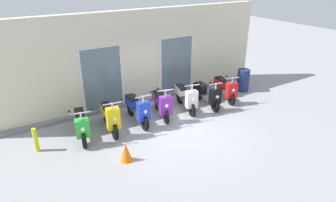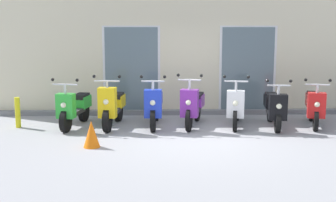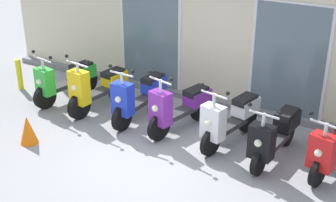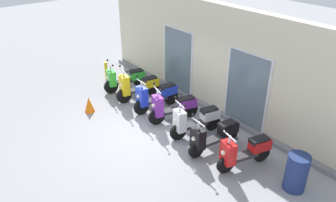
{
  "view_description": "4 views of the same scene",
  "coord_description": "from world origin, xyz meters",
  "px_view_note": "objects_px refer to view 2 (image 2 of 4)",
  "views": [
    {
      "loc": [
        -4.58,
        -6.77,
        4.64
      ],
      "look_at": [
        -0.05,
        0.59,
        0.75
      ],
      "focal_mm": 31.62,
      "sensor_mm": 36.0,
      "label": 1
    },
    {
      "loc": [
        -0.89,
        -9.03,
        2.34
      ],
      "look_at": [
        -0.62,
        0.66,
        0.66
      ],
      "focal_mm": 47.74,
      "sensor_mm": 36.0,
      "label": 2
    },
    {
      "loc": [
        3.62,
        -5.86,
        4.21
      ],
      "look_at": [
        0.03,
        0.54,
        0.82
      ],
      "focal_mm": 50.56,
      "sensor_mm": 36.0,
      "label": 3
    },
    {
      "loc": [
        6.75,
        -4.56,
        5.35
      ],
      "look_at": [
        0.1,
        0.78,
        0.82
      ],
      "focal_mm": 35.67,
      "sensor_mm": 36.0,
      "label": 4
    }
  ],
  "objects_px": {
    "scooter_white": "(236,105)",
    "traffic_cone": "(91,134)",
    "scooter_black": "(274,107)",
    "curb_bollard": "(18,112)",
    "scooter_purple": "(193,105)",
    "scooter_yellow": "(113,106)",
    "scooter_blue": "(155,105)",
    "scooter_green": "(75,107)",
    "scooter_red": "(314,106)"
  },
  "relations": [
    {
      "from": "scooter_green",
      "to": "scooter_blue",
      "type": "height_order",
      "value": "scooter_blue"
    },
    {
      "from": "scooter_blue",
      "to": "scooter_black",
      "type": "height_order",
      "value": "scooter_blue"
    },
    {
      "from": "scooter_white",
      "to": "traffic_cone",
      "type": "distance_m",
      "value": 3.56
    },
    {
      "from": "scooter_red",
      "to": "scooter_purple",
      "type": "bearing_deg",
      "value": 179.02
    },
    {
      "from": "scooter_yellow",
      "to": "curb_bollard",
      "type": "relative_size",
      "value": 2.35
    },
    {
      "from": "scooter_white",
      "to": "scooter_red",
      "type": "xyz_separation_m",
      "value": [
        1.8,
        -0.04,
        -0.02
      ]
    },
    {
      "from": "scooter_red",
      "to": "curb_bollard",
      "type": "xyz_separation_m",
      "value": [
        -6.81,
        0.02,
        -0.13
      ]
    },
    {
      "from": "scooter_black",
      "to": "curb_bollard",
      "type": "height_order",
      "value": "scooter_black"
    },
    {
      "from": "scooter_yellow",
      "to": "scooter_black",
      "type": "xyz_separation_m",
      "value": [
        3.7,
        -0.12,
        -0.02
      ]
    },
    {
      "from": "scooter_white",
      "to": "scooter_black",
      "type": "relative_size",
      "value": 1.01
    },
    {
      "from": "scooter_green",
      "to": "scooter_white",
      "type": "relative_size",
      "value": 1.0
    },
    {
      "from": "scooter_blue",
      "to": "scooter_red",
      "type": "distance_m",
      "value": 3.69
    },
    {
      "from": "scooter_blue",
      "to": "traffic_cone",
      "type": "relative_size",
      "value": 3.21
    },
    {
      "from": "scooter_green",
      "to": "scooter_red",
      "type": "height_order",
      "value": "scooter_green"
    },
    {
      "from": "scooter_yellow",
      "to": "scooter_black",
      "type": "bearing_deg",
      "value": -1.86
    },
    {
      "from": "curb_bollard",
      "to": "scooter_blue",
      "type": "bearing_deg",
      "value": 0.9
    },
    {
      "from": "scooter_black",
      "to": "scooter_red",
      "type": "distance_m",
      "value": 0.96
    },
    {
      "from": "scooter_green",
      "to": "traffic_cone",
      "type": "relative_size",
      "value": 3.1
    },
    {
      "from": "scooter_yellow",
      "to": "curb_bollard",
      "type": "bearing_deg",
      "value": -179.73
    },
    {
      "from": "traffic_cone",
      "to": "scooter_yellow",
      "type": "bearing_deg",
      "value": 81.83
    },
    {
      "from": "scooter_yellow",
      "to": "traffic_cone",
      "type": "distance_m",
      "value": 1.75
    },
    {
      "from": "scooter_blue",
      "to": "scooter_green",
      "type": "bearing_deg",
      "value": 179.72
    },
    {
      "from": "scooter_white",
      "to": "traffic_cone",
      "type": "relative_size",
      "value": 3.08
    },
    {
      "from": "scooter_green",
      "to": "scooter_white",
      "type": "xyz_separation_m",
      "value": [
        3.73,
        -0.04,
        0.05
      ]
    },
    {
      "from": "scooter_green",
      "to": "scooter_yellow",
      "type": "xyz_separation_m",
      "value": [
        0.87,
        -0.05,
        0.03
      ]
    },
    {
      "from": "scooter_purple",
      "to": "traffic_cone",
      "type": "height_order",
      "value": "scooter_purple"
    },
    {
      "from": "scooter_blue",
      "to": "scooter_red",
      "type": "bearing_deg",
      "value": -1.11
    },
    {
      "from": "scooter_green",
      "to": "curb_bollard",
      "type": "relative_size",
      "value": 2.3
    },
    {
      "from": "scooter_black",
      "to": "traffic_cone",
      "type": "distance_m",
      "value": 4.26
    },
    {
      "from": "scooter_purple",
      "to": "scooter_green",
      "type": "bearing_deg",
      "value": 179.32
    },
    {
      "from": "scooter_yellow",
      "to": "scooter_purple",
      "type": "xyz_separation_m",
      "value": [
        1.85,
        0.02,
        0.01
      ]
    },
    {
      "from": "scooter_green",
      "to": "scooter_black",
      "type": "relative_size",
      "value": 1.01
    },
    {
      "from": "scooter_white",
      "to": "traffic_cone",
      "type": "bearing_deg",
      "value": -150.85
    },
    {
      "from": "curb_bollard",
      "to": "scooter_green",
      "type": "bearing_deg",
      "value": 2.57
    },
    {
      "from": "scooter_purple",
      "to": "curb_bollard",
      "type": "distance_m",
      "value": 4.02
    },
    {
      "from": "scooter_purple",
      "to": "scooter_white",
      "type": "height_order",
      "value": "scooter_purple"
    },
    {
      "from": "scooter_blue",
      "to": "curb_bollard",
      "type": "relative_size",
      "value": 2.38
    },
    {
      "from": "curb_bollard",
      "to": "scooter_purple",
      "type": "bearing_deg",
      "value": 0.36
    },
    {
      "from": "scooter_yellow",
      "to": "curb_bollard",
      "type": "distance_m",
      "value": 2.17
    },
    {
      "from": "scooter_green",
      "to": "curb_bollard",
      "type": "xyz_separation_m",
      "value": [
        -1.29,
        -0.06,
        -0.1
      ]
    },
    {
      "from": "scooter_yellow",
      "to": "scooter_purple",
      "type": "height_order",
      "value": "scooter_purple"
    },
    {
      "from": "curb_bollard",
      "to": "scooter_yellow",
      "type": "bearing_deg",
      "value": 0.27
    },
    {
      "from": "scooter_red",
      "to": "scooter_green",
      "type": "bearing_deg",
      "value": 179.17
    },
    {
      "from": "scooter_blue",
      "to": "curb_bollard",
      "type": "xyz_separation_m",
      "value": [
        -3.12,
        -0.05,
        -0.14
      ]
    },
    {
      "from": "scooter_white",
      "to": "traffic_cone",
      "type": "xyz_separation_m",
      "value": [
        -3.1,
        -1.73,
        -0.24
      ]
    },
    {
      "from": "scooter_purple",
      "to": "scooter_white",
      "type": "distance_m",
      "value": 1.0
    },
    {
      "from": "scooter_purple",
      "to": "scooter_black",
      "type": "distance_m",
      "value": 1.85
    },
    {
      "from": "scooter_black",
      "to": "curb_bollard",
      "type": "bearing_deg",
      "value": 178.92
    },
    {
      "from": "traffic_cone",
      "to": "scooter_purple",
      "type": "bearing_deg",
      "value": 39.55
    },
    {
      "from": "scooter_purple",
      "to": "scooter_black",
      "type": "xyz_separation_m",
      "value": [
        1.84,
        -0.14,
        -0.03
      ]
    }
  ]
}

